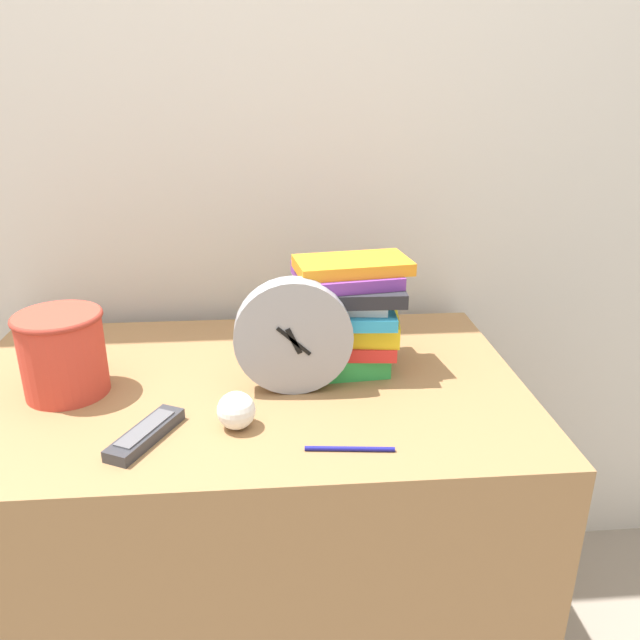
% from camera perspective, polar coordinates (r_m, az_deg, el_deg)
% --- Properties ---
extents(wall_back, '(6.00, 0.04, 2.40)m').
position_cam_1_polar(wall_back, '(1.54, -7.44, 15.96)').
color(wall_back, beige).
rests_on(wall_back, ground_plane).
extents(desk, '(1.12, 0.69, 0.77)m').
position_cam_1_polar(desk, '(1.47, -6.52, -19.21)').
color(desk, olive).
rests_on(desk, ground_plane).
extents(desk_clock, '(0.22, 0.05, 0.22)m').
position_cam_1_polar(desk_clock, '(1.17, -2.45, -1.54)').
color(desk_clock, '#99999E').
rests_on(desk_clock, desk).
extents(book_stack, '(0.25, 0.22, 0.23)m').
position_cam_1_polar(book_stack, '(1.27, 2.31, 0.62)').
color(book_stack, green).
rests_on(book_stack, desk).
extents(basket, '(0.16, 0.16, 0.16)m').
position_cam_1_polar(basket, '(1.27, -22.49, -2.65)').
color(basket, '#C63D2D').
rests_on(basket, desk).
extents(tv_remote, '(0.11, 0.17, 0.02)m').
position_cam_1_polar(tv_remote, '(1.10, -15.65, -9.98)').
color(tv_remote, '#333338').
rests_on(tv_remote, desk).
extents(crumpled_paper_ball, '(0.07, 0.07, 0.07)m').
position_cam_1_polar(crumpled_paper_ball, '(1.09, -7.90, -8.20)').
color(crumpled_paper_ball, white).
rests_on(crumpled_paper_ball, desk).
extents(pen, '(0.15, 0.02, 0.01)m').
position_cam_1_polar(pen, '(1.03, 2.73, -11.68)').
color(pen, navy).
rests_on(pen, desk).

